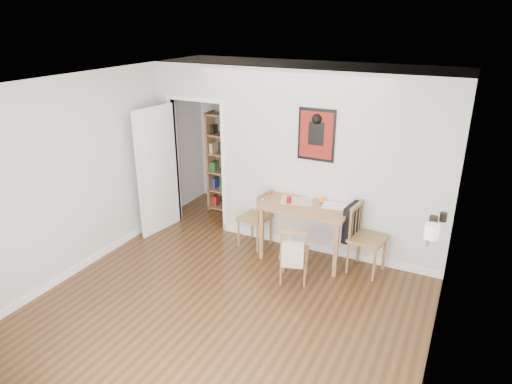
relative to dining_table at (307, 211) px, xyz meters
The scene contains 15 objects.
ground 1.37m from the dining_table, 109.51° to the right, with size 5.20×5.20×0.00m, color brown.
room_shell 0.69m from the dining_table, 140.04° to the left, with size 5.20×5.20×5.20m.
dining_table is the anchor object (origin of this frame).
chair_left 0.85m from the dining_table, behind, with size 0.51×0.51×0.90m.
chair_right 0.88m from the dining_table, ahead, with size 0.60×0.54×0.95m.
chair_front 0.73m from the dining_table, 82.52° to the right, with size 0.49×0.53×0.79m.
bookshelf 2.05m from the dining_table, 151.18° to the left, with size 0.74×0.29×1.75m.
fireplace 1.97m from the dining_table, 25.66° to the right, with size 0.45×1.25×1.16m.
red_glass 0.29m from the dining_table, 161.55° to the right, with size 0.07×0.07×0.09m, color maroon.
orange_fruit 0.25m from the dining_table, 37.97° to the left, with size 0.07×0.07×0.07m, color orange.
placemat 0.20m from the dining_table, 164.99° to the left, with size 0.44×0.33×0.00m, color #F0E5C6.
notebook 0.40m from the dining_table, 14.66° to the left, with size 0.33×0.24×0.02m, color white.
mantel_lamp 2.17m from the dining_table, 35.30° to the right, with size 0.14×0.14×0.22m.
ceramic_jar_a 1.89m from the dining_table, 23.17° to the right, with size 0.09×0.09×0.11m, color black.
ceramic_jar_b 1.91m from the dining_table, 17.40° to the right, with size 0.08×0.08×0.10m, color black.
Camera 1 is at (2.32, -4.42, 3.28)m, focal length 32.00 mm.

